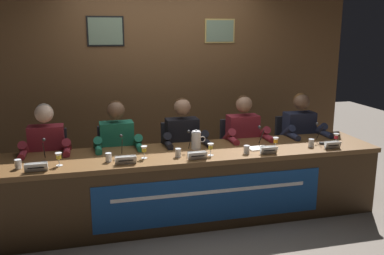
{
  "coord_description": "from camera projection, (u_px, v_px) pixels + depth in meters",
  "views": [
    {
      "loc": [
        -1.05,
        -4.11,
        1.98
      ],
      "look_at": [
        0.0,
        0.0,
        0.98
      ],
      "focal_mm": 39.91,
      "sensor_mm": 36.0,
      "label": 1
    }
  ],
  "objects": [
    {
      "name": "ground_plane",
      "position": [
        192.0,
        216.0,
        4.58
      ],
      "size": [
        12.0,
        12.0,
        0.0
      ],
      "primitive_type": "plane",
      "color": "#70665B"
    },
    {
      "name": "wall_back_panelled",
      "position": [
        164.0,
        79.0,
        5.7
      ],
      "size": [
        5.16,
        0.14,
        2.6
      ],
      "color": "brown",
      "rests_on": "ground_plane"
    },
    {
      "name": "conference_table",
      "position": [
        195.0,
        175.0,
        4.36
      ],
      "size": [
        3.96,
        0.79,
        0.73
      ],
      "color": "brown",
      "rests_on": "ground_plane"
    },
    {
      "name": "chair_far_left",
      "position": [
        50.0,
        172.0,
        4.68
      ],
      "size": [
        0.44,
        0.45,
        0.89
      ],
      "color": "black",
      "rests_on": "ground_plane"
    },
    {
      "name": "panelist_far_left",
      "position": [
        47.0,
        153.0,
        4.43
      ],
      "size": [
        0.51,
        0.48,
        1.22
      ],
      "color": "black",
      "rests_on": "ground_plane"
    },
    {
      "name": "nameplate_far_left",
      "position": [
        36.0,
        167.0,
        3.78
      ],
      "size": [
        0.2,
        0.06,
        0.08
      ],
      "color": "white",
      "rests_on": "conference_table"
    },
    {
      "name": "juice_glass_far_left",
      "position": [
        59.0,
        157.0,
        3.93
      ],
      "size": [
        0.06,
        0.06,
        0.12
      ],
      "color": "white",
      "rests_on": "conference_table"
    },
    {
      "name": "water_cup_far_left",
      "position": [
        18.0,
        165.0,
        3.86
      ],
      "size": [
        0.06,
        0.06,
        0.08
      ],
      "color": "silver",
      "rests_on": "conference_table"
    },
    {
      "name": "microphone_far_left",
      "position": [
        44.0,
        155.0,
        4.03
      ],
      "size": [
        0.06,
        0.17,
        0.22
      ],
      "color": "black",
      "rests_on": "conference_table"
    },
    {
      "name": "chair_left",
      "position": [
        117.0,
        167.0,
        4.85
      ],
      "size": [
        0.44,
        0.45,
        0.89
      ],
      "color": "black",
      "rests_on": "ground_plane"
    },
    {
      "name": "panelist_left",
      "position": [
        118.0,
        148.0,
        4.6
      ],
      "size": [
        0.51,
        0.48,
        1.22
      ],
      "color": "black",
      "rests_on": "ground_plane"
    },
    {
      "name": "nameplate_left",
      "position": [
        126.0,
        160.0,
        3.98
      ],
      "size": [
        0.2,
        0.06,
        0.08
      ],
      "color": "white",
      "rests_on": "conference_table"
    },
    {
      "name": "juice_glass_left",
      "position": [
        144.0,
        150.0,
        4.15
      ],
      "size": [
        0.06,
        0.06,
        0.12
      ],
      "color": "white",
      "rests_on": "conference_table"
    },
    {
      "name": "water_cup_left",
      "position": [
        109.0,
        158.0,
        4.06
      ],
      "size": [
        0.06,
        0.06,
        0.08
      ],
      "color": "silver",
      "rests_on": "conference_table"
    },
    {
      "name": "microphone_left",
      "position": [
        122.0,
        150.0,
        4.17
      ],
      "size": [
        0.06,
        0.17,
        0.22
      ],
      "color": "black",
      "rests_on": "conference_table"
    },
    {
      "name": "chair_center",
      "position": [
        180.0,
        162.0,
        5.03
      ],
      "size": [
        0.44,
        0.45,
        0.89
      ],
      "color": "black",
      "rests_on": "ground_plane"
    },
    {
      "name": "panelist_center",
      "position": [
        184.0,
        144.0,
        4.78
      ],
      "size": [
        0.51,
        0.48,
        1.22
      ],
      "color": "black",
      "rests_on": "ground_plane"
    },
    {
      "name": "nameplate_center",
      "position": [
        197.0,
        156.0,
        4.12
      ],
      "size": [
        0.19,
        0.06,
        0.08
      ],
      "color": "white",
      "rests_on": "conference_table"
    },
    {
      "name": "juice_glass_center",
      "position": [
        211.0,
        147.0,
        4.24
      ],
      "size": [
        0.06,
        0.06,
        0.12
      ],
      "color": "white",
      "rests_on": "conference_table"
    },
    {
      "name": "water_cup_center",
      "position": [
        178.0,
        153.0,
        4.21
      ],
      "size": [
        0.06,
        0.06,
        0.08
      ],
      "color": "silver",
      "rests_on": "conference_table"
    },
    {
      "name": "microphone_center",
      "position": [
        191.0,
        146.0,
        4.35
      ],
      "size": [
        0.06,
        0.17,
        0.22
      ],
      "color": "black",
      "rests_on": "conference_table"
    },
    {
      "name": "chair_right",
      "position": [
        238.0,
        158.0,
        5.2
      ],
      "size": [
        0.44,
        0.45,
        0.89
      ],
      "color": "black",
      "rests_on": "ground_plane"
    },
    {
      "name": "panelist_right",
      "position": [
        245.0,
        140.0,
        4.95
      ],
      "size": [
        0.51,
        0.48,
        1.22
      ],
      "color": "black",
      "rests_on": "ground_plane"
    },
    {
      "name": "nameplate_right",
      "position": [
        269.0,
        150.0,
        4.31
      ],
      "size": [
        0.18,
        0.06,
        0.08
      ],
      "color": "white",
      "rests_on": "conference_table"
    },
    {
      "name": "juice_glass_right",
      "position": [
        276.0,
        141.0,
        4.48
      ],
      "size": [
        0.06,
        0.06,
        0.12
      ],
      "color": "white",
      "rests_on": "conference_table"
    },
    {
      "name": "water_cup_right",
      "position": [
        247.0,
        150.0,
        4.32
      ],
      "size": [
        0.06,
        0.06,
        0.08
      ],
      "color": "silver",
      "rests_on": "conference_table"
    },
    {
      "name": "microphone_right",
      "position": [
        262.0,
        140.0,
        4.55
      ],
      "size": [
        0.06,
        0.17,
        0.22
      ],
      "color": "black",
      "rests_on": "conference_table"
    },
    {
      "name": "chair_far_right",
      "position": [
        293.0,
        153.0,
        5.38
      ],
      "size": [
        0.44,
        0.45,
        0.89
      ],
      "color": "black",
      "rests_on": "ground_plane"
    },
    {
      "name": "panelist_far_right",
      "position": [
        302.0,
        136.0,
        5.13
      ],
      "size": [
        0.51,
        0.48,
        1.22
      ],
      "color": "black",
      "rests_on": "ground_plane"
    },
    {
      "name": "nameplate_far_right",
      "position": [
        333.0,
        145.0,
        4.49
      ],
      "size": [
        0.18,
        0.06,
        0.08
      ],
      "color": "white",
      "rests_on": "conference_table"
    },
    {
      "name": "juice_glass_far_right",
      "position": [
        336.0,
        137.0,
        4.64
      ],
      "size": [
        0.06,
        0.06,
        0.12
      ],
      "color": "white",
      "rests_on": "conference_table"
    },
    {
      "name": "water_cup_far_right",
      "position": [
        311.0,
        143.0,
        4.56
      ],
      "size": [
        0.06,
        0.06,
        0.08
      ],
      "color": "silver",
      "rests_on": "conference_table"
    },
    {
      "name": "microphone_far_right",
      "position": [
        320.0,
        137.0,
        4.7
      ],
      "size": [
        0.06,
        0.17,
        0.22
      ],
      "color": "black",
      "rests_on": "conference_table"
    },
    {
      "name": "water_pitcher_central",
      "position": [
        196.0,
        140.0,
        4.48
      ],
      "size": [
        0.15,
        0.1,
        0.21
      ],
      "color": "silver",
      "rests_on": "conference_table"
    },
    {
      "name": "document_stack_right",
      "position": [
        258.0,
        148.0,
        4.5
      ],
      "size": [
        0.22,
        0.16,
        0.01
      ],
      "color": "white",
      "rests_on": "conference_table"
    }
  ]
}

